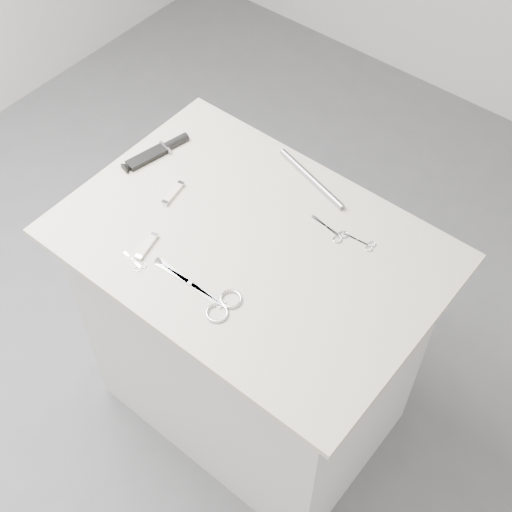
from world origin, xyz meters
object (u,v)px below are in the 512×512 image
Objects in this scene: plinth at (252,337)px; embroidery_scissors_a at (334,232)px; pocket_knife_a at (147,246)px; embroidery_scissors_b at (364,243)px; sheathed_knife at (160,150)px; tiny_scissors at (136,263)px; pocket_knife_b at (173,193)px; metal_rail at (311,178)px; large_shears at (212,298)px.

plinth is 7.82× the size of embroidery_scissors_a.
pocket_knife_a is at bearing -137.06° from plinth.
sheathed_knife is (-0.65, -0.09, 0.01)m from embroidery_scissors_b.
embroidery_scissors_b is at bearing 19.87° from embroidery_scissors_a.
embroidery_scissors_b is 0.59m from tiny_scissors.
metal_rail reaches higher than pocket_knife_b.
sheathed_knife is 2.20× the size of pocket_knife_a.
metal_rail reaches higher than pocket_knife_a.
embroidery_scissors_a and embroidery_scissors_b have the same top height.
sheathed_knife reaches higher than pocket_knife_b.
large_shears is at bearing -79.32° from plinth.
metal_rail is at bearing -35.64° from pocket_knife_a.
pocket_knife_a and pocket_knife_b have the same top height.
embroidery_scissors_a is 0.53m from tiny_scissors.
plinth is 0.52m from embroidery_scissors_a.
large_shears is 0.23m from tiny_scissors.
pocket_knife_a is at bearing -112.04° from metal_rail.
large_shears is 2.79× the size of embroidery_scissors_b.
embroidery_scissors_a and tiny_scissors have the same top height.
pocket_knife_b is at bearing 147.64° from large_shears.
sheathed_knife is 0.76× the size of metal_rail.
embroidery_scissors_a is at bearing -172.27° from embroidery_scissors_b.
pocket_knife_a reaches higher than embroidery_scissors_a.
large_shears is 0.24m from pocket_knife_a.
sheathed_knife is (-0.42, 0.10, 0.48)m from plinth.
metal_rail is (0.19, 0.47, 0.00)m from pocket_knife_a.
pocket_knife_b is at bearing 9.34° from pocket_knife_a.
tiny_scissors is at bearing -169.68° from pocket_knife_b.
metal_rail is at bearing 95.43° from large_shears.
sheathed_knife reaches higher than pocket_knife_a.
large_shears is 0.55m from sheathed_knife.
metal_rail is (-0.01, 0.28, 0.48)m from plinth.
embroidery_scissors_a is at bearing 47.53° from plinth.
pocket_knife_a is 0.97× the size of pocket_knife_b.
metal_rail is (0.27, 0.28, 0.00)m from pocket_knife_b.
sheathed_knife is 0.18m from pocket_knife_b.
tiny_scissors reaches higher than plinth.
sheathed_knife is (-0.46, 0.30, 0.00)m from large_shears.
metal_rail is at bearing 92.12° from plinth.
sheathed_knife is at bearing 146.82° from large_shears.
pocket_knife_a reaches higher than embroidery_scissors_b.
embroidery_scissors_b is 0.44× the size of sheathed_knife.
sheathed_knife is at bearing -155.82° from metal_rail.
pocket_knife_a is at bearing 176.08° from large_shears.
embroidery_scissors_a is at bearing -36.03° from metal_rail.
embroidery_scissors_b is at bearing 52.96° from tiny_scissors.
embroidery_scissors_a is 0.49m from pocket_knife_a.
plinth is at bearing -60.66° from pocket_knife_a.
tiny_scissors is (-0.42, -0.42, -0.00)m from embroidery_scissors_b.
plinth is at bearing 59.91° from tiny_scissors.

